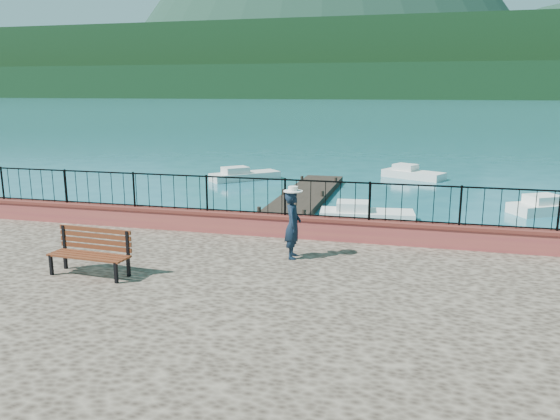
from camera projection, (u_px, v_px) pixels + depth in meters
The scene contains 13 objects.
ground at pixel (256, 339), 11.24m from camera, with size 2000.00×2000.00×0.00m, color #19596B.
parapet at pixel (296, 226), 14.42m from camera, with size 28.00×0.46×0.58m, color #A3483A.
railing at pixel (296, 198), 14.26m from camera, with size 27.00×0.05×0.95m, color black.
dock at pixel (293, 208), 23.04m from camera, with size 2.00×16.00×0.30m, color #2D231C.
far_forest at pixel (417, 82), 293.03m from camera, with size 900.00×60.00×18.00m, color black.
foothills at pixel (419, 62), 346.96m from camera, with size 900.00×120.00×44.00m, color black.
park_bench at pixel (91, 262), 11.45m from camera, with size 1.79×0.70×0.98m.
person at pixel (293, 225), 12.54m from camera, with size 0.57×0.37×1.57m, color black.
hat at pixel (293, 189), 12.36m from camera, with size 0.44×0.44×0.12m, color silver.
boat_1 at pixel (367, 211), 21.17m from camera, with size 3.59×1.30×0.80m, color white.
boat_2 at pixel (553, 203), 22.70m from camera, with size 3.69×1.30×0.80m, color white.
boat_3 at pixel (245, 173), 30.93m from camera, with size 3.93×1.30×0.80m, color silver.
boat_4 at pixel (413, 171), 31.49m from camera, with size 3.51×1.30×0.80m, color silver.
Camera 1 is at (3.06, -9.95, 5.04)m, focal length 35.00 mm.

